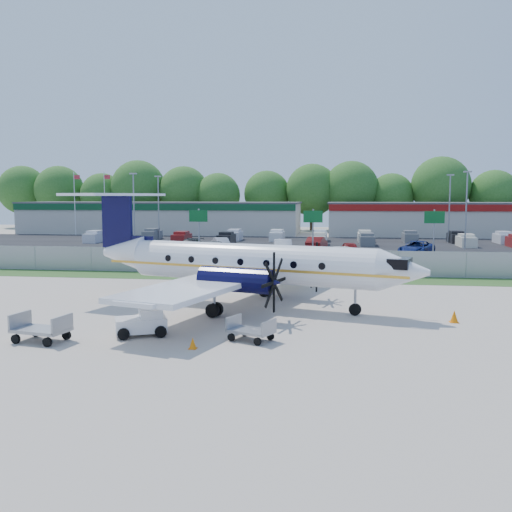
# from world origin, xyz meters

# --- Properties ---
(ground) EXTENTS (170.00, 170.00, 0.00)m
(ground) POSITION_xyz_m (0.00, 0.00, 0.00)
(ground) COLOR #BEB0A1
(ground) RESTS_ON ground
(grass_verge) EXTENTS (170.00, 4.00, 0.02)m
(grass_verge) POSITION_xyz_m (0.00, 12.00, 0.01)
(grass_verge) COLOR #2D561E
(grass_verge) RESTS_ON ground
(access_road) EXTENTS (170.00, 8.00, 0.02)m
(access_road) POSITION_xyz_m (0.00, 19.00, 0.01)
(access_road) COLOR black
(access_road) RESTS_ON ground
(parking_lot) EXTENTS (170.00, 32.00, 0.02)m
(parking_lot) POSITION_xyz_m (0.00, 40.00, 0.01)
(parking_lot) COLOR black
(parking_lot) RESTS_ON ground
(perimeter_fence) EXTENTS (120.00, 0.06, 1.99)m
(perimeter_fence) POSITION_xyz_m (0.00, 14.00, 1.00)
(perimeter_fence) COLOR gray
(perimeter_fence) RESTS_ON ground
(building_west) EXTENTS (46.40, 12.40, 5.24)m
(building_west) POSITION_xyz_m (-24.00, 61.98, 2.63)
(building_west) COLOR beige
(building_west) RESTS_ON ground
(building_east) EXTENTS (44.40, 12.40, 5.24)m
(building_east) POSITION_xyz_m (26.00, 61.98, 2.63)
(building_east) COLOR beige
(building_east) RESTS_ON ground
(sign_left) EXTENTS (1.80, 0.26, 5.00)m
(sign_left) POSITION_xyz_m (-8.00, 22.91, 3.61)
(sign_left) COLOR gray
(sign_left) RESTS_ON ground
(sign_mid) EXTENTS (1.80, 0.26, 5.00)m
(sign_mid) POSITION_xyz_m (3.00, 22.91, 3.61)
(sign_mid) COLOR gray
(sign_mid) RESTS_ON ground
(sign_right) EXTENTS (1.80, 0.26, 5.00)m
(sign_right) POSITION_xyz_m (14.00, 22.91, 3.61)
(sign_right) COLOR gray
(sign_right) RESTS_ON ground
(flagpole_west) EXTENTS (1.06, 0.12, 10.00)m
(flagpole_west) POSITION_xyz_m (-35.92, 55.00, 5.64)
(flagpole_west) COLOR white
(flagpole_west) RESTS_ON ground
(flagpole_east) EXTENTS (1.06, 0.12, 10.00)m
(flagpole_east) POSITION_xyz_m (-30.92, 55.00, 5.64)
(flagpole_east) COLOR white
(flagpole_east) RESTS_ON ground
(light_pole_nw) EXTENTS (0.90, 0.35, 9.09)m
(light_pole_nw) POSITION_xyz_m (-20.00, 38.00, 5.23)
(light_pole_nw) COLOR gray
(light_pole_nw) RESTS_ON ground
(light_pole_ne) EXTENTS (0.90, 0.35, 9.09)m
(light_pole_ne) POSITION_xyz_m (20.00, 38.00, 5.23)
(light_pole_ne) COLOR gray
(light_pole_ne) RESTS_ON ground
(light_pole_sw) EXTENTS (0.90, 0.35, 9.09)m
(light_pole_sw) POSITION_xyz_m (-20.00, 48.00, 5.23)
(light_pole_sw) COLOR gray
(light_pole_sw) RESTS_ON ground
(light_pole_se) EXTENTS (0.90, 0.35, 9.09)m
(light_pole_se) POSITION_xyz_m (20.00, 48.00, 5.23)
(light_pole_se) COLOR gray
(light_pole_se) RESTS_ON ground
(tree_line) EXTENTS (112.00, 6.00, 14.00)m
(tree_line) POSITION_xyz_m (0.00, 74.00, 0.00)
(tree_line) COLOR #2A5F1C
(tree_line) RESTS_ON ground
(aircraft) EXTENTS (20.87, 20.38, 6.38)m
(aircraft) POSITION_xyz_m (0.06, 0.75, 2.46)
(aircraft) COLOR white
(aircraft) RESTS_ON ground
(pushback_tug) EXTENTS (2.59, 2.31, 1.20)m
(pushback_tug) POSITION_xyz_m (-3.31, -6.65, 0.57)
(pushback_tug) COLOR white
(pushback_tug) RESTS_ON ground
(baggage_cart_near) EXTENTS (2.50, 1.76, 1.20)m
(baggage_cart_near) POSITION_xyz_m (-7.23, -8.40, 0.56)
(baggage_cart_near) COLOR gray
(baggage_cart_near) RESTS_ON ground
(baggage_cart_far) EXTENTS (2.20, 1.83, 1.00)m
(baggage_cart_far) POSITION_xyz_m (1.62, -6.98, 0.46)
(baggage_cart_far) COLOR gray
(baggage_cart_far) RESTS_ON ground
(cone_nose) EXTENTS (0.43, 0.43, 0.61)m
(cone_nose) POSITION_xyz_m (11.01, -2.04, 0.29)
(cone_nose) COLOR orange
(cone_nose) RESTS_ON ground
(cone_port_wing) EXTENTS (0.33, 0.33, 0.47)m
(cone_port_wing) POSITION_xyz_m (-0.54, -8.59, 0.22)
(cone_port_wing) COLOR orange
(cone_port_wing) RESTS_ON ground
(cone_starboard_wing) EXTENTS (0.42, 0.42, 0.59)m
(cone_starboard_wing) POSITION_xyz_m (-4.15, 4.61, 0.28)
(cone_starboard_wing) COLOR orange
(cone_starboard_wing) RESTS_ON ground
(road_car_west) EXTENTS (4.49, 1.61, 1.48)m
(road_car_west) POSITION_xyz_m (-12.99, 16.65, 0.00)
(road_car_west) COLOR silver
(road_car_west) RESTS_ON ground
(road_car_mid) EXTENTS (6.38, 3.37, 1.71)m
(road_car_mid) POSITION_xyz_m (5.11, 20.74, 0.00)
(road_car_mid) COLOR silver
(road_car_mid) RESTS_ON ground
(parked_car_a) EXTENTS (2.38, 5.67, 1.64)m
(parked_car_a) POSITION_xyz_m (-10.25, 28.11, 0.00)
(parked_car_a) COLOR black
(parked_car_a) RESTS_ON ground
(parked_car_b) EXTENTS (2.50, 5.17, 1.42)m
(parked_car_b) POSITION_xyz_m (-7.76, 28.38, 0.00)
(parked_car_b) COLOR #595B5E
(parked_car_b) RESTS_ON ground
(parked_car_c) EXTENTS (2.51, 5.39, 1.71)m
(parked_car_c) POSITION_xyz_m (-0.30, 28.12, 0.00)
(parked_car_c) COLOR silver
(parked_car_c) RESTS_ON ground
(parked_car_d) EXTENTS (2.11, 4.54, 1.51)m
(parked_car_d) POSITION_xyz_m (6.60, 28.31, 0.00)
(parked_car_d) COLOR maroon
(parked_car_d) RESTS_ON ground
(parked_car_e) EXTENTS (4.73, 6.35, 1.60)m
(parked_car_e) POSITION_xyz_m (13.41, 29.71, 0.00)
(parked_car_e) COLOR navy
(parked_car_e) RESTS_ON ground
(parked_car_f) EXTENTS (3.06, 4.48, 1.40)m
(parked_car_f) POSITION_xyz_m (-8.31, 34.62, 0.00)
(parked_car_f) COLOR silver
(parked_car_f) RESTS_ON ground
(parked_car_g) EXTENTS (2.45, 5.14, 1.63)m
(parked_car_g) POSITION_xyz_m (2.98, 34.28, 0.00)
(parked_car_g) COLOR maroon
(parked_car_g) RESTS_ON ground
(far_parking_rows) EXTENTS (56.00, 10.00, 1.60)m
(far_parking_rows) POSITION_xyz_m (0.00, 45.00, 0.00)
(far_parking_rows) COLOR gray
(far_parking_rows) RESTS_ON ground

